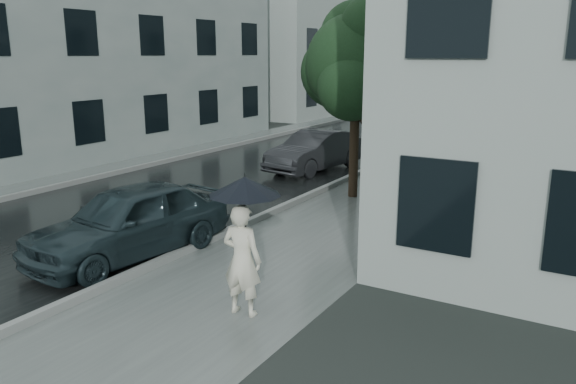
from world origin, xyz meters
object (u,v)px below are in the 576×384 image
Objects in this scene: pedestrian at (242,260)px; car_near at (130,221)px; car_far at (315,151)px; street_tree at (358,63)px; lamp_post at (377,94)px.

pedestrian reaches higher than car_near.
pedestrian is 0.43× the size of car_far.
street_tree is at bearing -36.63° from car_far.
pedestrian is 0.37× the size of lamp_post.
street_tree is at bearing 82.16° from car_near.
car_near is (-1.57, -8.87, -1.99)m from lamp_post.
street_tree reaches higher than pedestrian.
lamp_post is 1.15× the size of car_far.
car_near is (-3.38, 0.99, -0.15)m from pedestrian.
lamp_post reaches higher than car_near.
street_tree is 2.34m from lamp_post.
car_far is (-2.36, 0.46, -2.04)m from lamp_post.
street_tree is at bearing -83.03° from pedestrian.
pedestrian is 0.32× the size of street_tree.
street_tree reaches higher than car_near.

